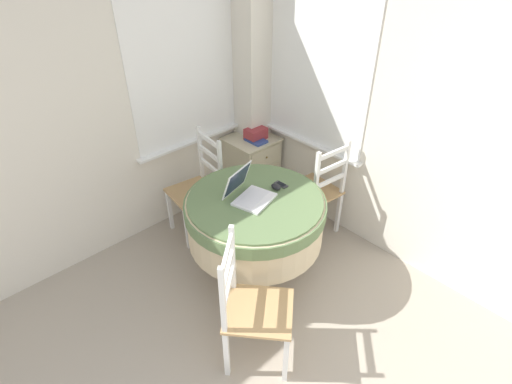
% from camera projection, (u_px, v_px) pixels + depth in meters
% --- Properties ---
extents(corner_room_shell, '(4.50, 4.95, 2.55)m').
position_uv_depth(corner_room_shell, '(264.00, 131.00, 2.88)').
color(corner_room_shell, silver).
rests_on(corner_room_shell, ground_plane).
extents(round_dining_table, '(1.10, 1.10, 0.78)m').
position_uv_depth(round_dining_table, '(255.00, 217.00, 3.16)').
color(round_dining_table, '#4C3D2D').
rests_on(round_dining_table, ground_plane).
extents(laptop, '(0.37, 0.38, 0.24)m').
position_uv_depth(laptop, '(248.00, 193.00, 3.03)').
color(laptop, white).
rests_on(laptop, round_dining_table).
extents(computer_mouse, '(0.06, 0.09, 0.05)m').
position_uv_depth(computer_mouse, '(276.00, 187.00, 3.15)').
color(computer_mouse, black).
rests_on(computer_mouse, round_dining_table).
extents(cell_phone, '(0.05, 0.11, 0.01)m').
position_uv_depth(cell_phone, '(281.00, 184.00, 3.21)').
color(cell_phone, '#2D2D33').
rests_on(cell_phone, round_dining_table).
extents(dining_chair_near_back_window, '(0.48, 0.46, 1.00)m').
position_uv_depth(dining_chair_near_back_window, '(199.00, 189.00, 3.72)').
color(dining_chair_near_back_window, tan).
rests_on(dining_chair_near_back_window, ground_plane).
extents(dining_chair_near_right_window, '(0.45, 0.47, 1.00)m').
position_uv_depth(dining_chair_near_right_window, '(317.00, 191.00, 3.68)').
color(dining_chair_near_right_window, tan).
rests_on(dining_chair_near_right_window, ground_plane).
extents(dining_chair_camera_near, '(0.59, 0.60, 1.00)m').
position_uv_depth(dining_chair_camera_near, '(251.00, 308.00, 2.57)').
color(dining_chair_camera_near, tan).
rests_on(dining_chair_camera_near, ground_plane).
extents(corner_cabinet, '(0.48, 0.47, 0.69)m').
position_uv_depth(corner_cabinet, '(252.00, 167.00, 4.29)').
color(corner_cabinet, beige).
rests_on(corner_cabinet, ground_plane).
extents(storage_box, '(0.21, 0.15, 0.12)m').
position_uv_depth(storage_box, '(256.00, 134.00, 4.05)').
color(storage_box, '#9E3338').
rests_on(storage_box, corner_cabinet).
extents(book_on_cabinet, '(0.15, 0.21, 0.02)m').
position_uv_depth(book_on_cabinet, '(256.00, 140.00, 4.03)').
color(book_on_cabinet, '#33478C').
rests_on(book_on_cabinet, corner_cabinet).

